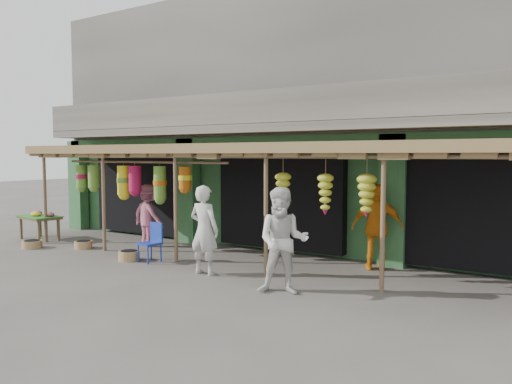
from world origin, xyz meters
The scene contains 12 objects.
ground centered at (0.00, 0.00, 0.00)m, with size 80.00×80.00×0.00m, color #514C47.
building centered at (0.00, 4.87, 3.37)m, with size 16.40×6.80×7.00m.
awning centered at (-0.13, 0.80, 2.58)m, with size 14.00×2.70×2.79m.
flower_table centered at (-6.98, -0.05, 0.68)m, with size 1.53×1.04×0.85m.
blue_chair centered at (-1.99, -0.49, 0.52)m, with size 0.50×0.51×0.93m.
basket_left centered at (-4.76, -0.28, 0.10)m, with size 0.47×0.47×0.20m, color olive.
basket_mid centered at (-5.98, -1.00, 0.10)m, with size 0.52×0.52×0.20m, color #8B603E.
basket_right centered at (-2.54, -0.72, 0.11)m, with size 0.50×0.50×0.23m, color #916843.
person_front centered at (-0.13, -0.85, 0.95)m, with size 0.69×0.45×1.90m, color beige.
person_right centered at (2.00, -1.25, 0.97)m, with size 0.95×0.74×1.95m, color silver.
person_vendor centered at (2.82, 1.52, 0.96)m, with size 1.12×0.47×1.91m, color orange.
person_shopper centered at (-3.50, 0.92, 0.86)m, with size 1.11×0.64×1.72m, color #C26685.
Camera 1 is at (6.39, -9.08, 2.53)m, focal length 35.00 mm.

